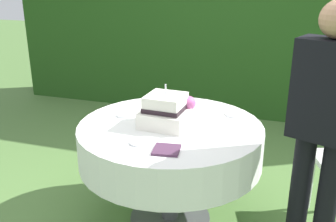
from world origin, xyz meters
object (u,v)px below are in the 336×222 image
(cake_table, at_px, (170,143))
(serving_plate_left, at_px, (236,114))
(serving_plate_near, at_px, (139,143))
(serving_plate_far, at_px, (124,115))
(napkin_stack, at_px, (167,150))
(standing_person, at_px, (324,125))
(serving_plate_right, at_px, (157,105))
(wedding_cake, at_px, (167,111))

(cake_table, relative_size, serving_plate_left, 8.57)
(serving_plate_near, distance_m, serving_plate_far, 0.49)
(cake_table, height_order, napkin_stack, napkin_stack)
(serving_plate_near, distance_m, napkin_stack, 0.20)
(serving_plate_left, height_order, standing_person, standing_person)
(serving_plate_near, height_order, napkin_stack, napkin_stack)
(serving_plate_near, distance_m, serving_plate_left, 0.82)
(serving_plate_far, xyz_separation_m, serving_plate_left, (0.76, 0.26, 0.00))
(serving_plate_far, xyz_separation_m, napkin_stack, (0.47, -0.45, 0.00))
(serving_plate_left, bearing_deg, serving_plate_far, -160.91)
(serving_plate_near, distance_m, serving_plate_right, 0.71)
(serving_plate_far, distance_m, standing_person, 1.34)
(cake_table, bearing_deg, napkin_stack, -75.40)
(serving_plate_near, xyz_separation_m, serving_plate_right, (-0.13, 0.69, 0.00))
(serving_plate_right, distance_m, napkin_stack, 0.81)
(wedding_cake, xyz_separation_m, serving_plate_left, (0.41, 0.33, -0.09))
(standing_person, bearing_deg, napkin_stack, -165.18)
(serving_plate_right, xyz_separation_m, standing_person, (1.16, -0.52, 0.17))
(serving_plate_near, relative_size, serving_plate_left, 0.74)
(wedding_cake, distance_m, serving_plate_left, 0.54)
(wedding_cake, height_order, serving_plate_left, wedding_cake)
(cake_table, bearing_deg, serving_plate_near, -104.37)
(serving_plate_left, relative_size, standing_person, 0.09)
(standing_person, bearing_deg, serving_plate_near, -170.22)
(serving_plate_left, height_order, napkin_stack, napkin_stack)
(cake_table, distance_m, serving_plate_far, 0.40)
(wedding_cake, distance_m, standing_person, 0.98)
(serving_plate_left, distance_m, standing_person, 0.76)
(wedding_cake, xyz_separation_m, serving_plate_near, (-0.07, -0.34, -0.09))
(serving_plate_far, distance_m, serving_plate_left, 0.80)
(cake_table, distance_m, serving_plate_near, 0.39)
(serving_plate_far, bearing_deg, serving_plate_left, 19.09)
(serving_plate_near, relative_size, serving_plate_right, 1.05)
(cake_table, height_order, serving_plate_near, serving_plate_near)
(serving_plate_far, bearing_deg, wedding_cake, -11.19)
(wedding_cake, bearing_deg, serving_plate_left, 38.75)
(cake_table, xyz_separation_m, serving_plate_left, (0.39, 0.32, 0.14))
(cake_table, xyz_separation_m, serving_plate_far, (-0.37, 0.06, 0.14))
(cake_table, xyz_separation_m, napkin_stack, (0.10, -0.39, 0.14))
(serving_plate_left, distance_m, serving_plate_right, 0.61)
(serving_plate_near, xyz_separation_m, standing_person, (1.03, 0.18, 0.17))
(cake_table, relative_size, standing_person, 0.78)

